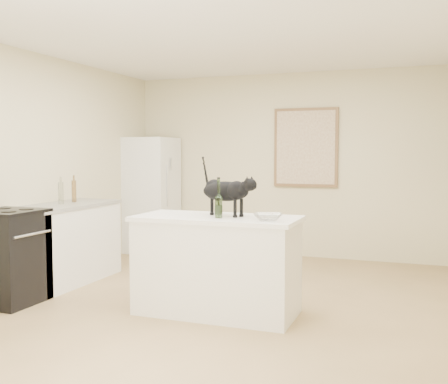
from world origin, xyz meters
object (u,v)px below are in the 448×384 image
Objects in this scene: black_cat at (226,194)px; glass_bowl at (268,217)px; stove at (8,258)px; fridge at (151,195)px; wine_bottle at (219,200)px.

glass_bowl is (0.46, -0.21, -0.17)m from black_cat.
glass_bowl is (2.57, 0.26, 0.48)m from stove.
fridge reaches higher than wine_bottle.
stove is 2.63m from glass_bowl.
wine_bottle is (-0.00, -0.18, -0.04)m from black_cat.
wine_bottle is (2.11, 0.29, 0.61)m from stove.
stove is 0.53× the size of fridge.
black_cat is 1.82× the size of wine_bottle.
stove is 3.59× the size of glass_bowl.
glass_bowl reaches higher than stove.
fridge is 3.40m from wine_bottle.
wine_bottle is at bearing -68.06° from black_cat.
black_cat is at bearing 12.53° from stove.
black_cat is (2.11, 0.47, 0.65)m from stove.
wine_bottle is (2.11, -2.66, 0.21)m from fridge.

